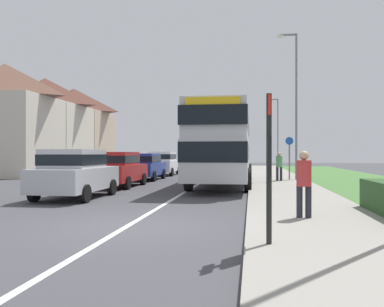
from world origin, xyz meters
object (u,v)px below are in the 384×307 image
object	(u,v)px
parked_car_red	(118,168)
pedestrian_walking_away	(279,165)
double_decker_bus	(223,142)
bus_stop_sign	(269,158)
parked_car_blue	(144,165)
pedestrian_at_stop	(304,181)
cycle_route_sign	(289,156)
parked_car_silver	(75,172)
street_lamp_mid	(295,98)
street_lamp_far	(277,129)
parked_car_white	(163,162)

from	to	relation	value
parked_car_red	pedestrian_walking_away	world-z (taller)	pedestrian_walking_away
double_decker_bus	bus_stop_sign	xyz separation A→B (m)	(1.67, -13.29, -0.60)
parked_car_blue	parked_car_red	bearing A→B (deg)	-89.36
parked_car_blue	pedestrian_at_stop	size ratio (longest dim) A/B	2.46
parked_car_blue	cycle_route_sign	world-z (taller)	cycle_route_sign
bus_stop_sign	parked_car_silver	bearing A→B (deg)	133.40
bus_stop_sign	parked_car_red	bearing A→B (deg)	119.20
cycle_route_sign	street_lamp_mid	size ratio (longest dim) A/B	0.30
pedestrian_at_stop	pedestrian_walking_away	bearing A→B (deg)	88.67
cycle_route_sign	street_lamp_far	bearing A→B (deg)	88.57
street_lamp_mid	street_lamp_far	xyz separation A→B (m)	(0.19, 19.25, -0.59)
pedestrian_walking_away	street_lamp_mid	distance (m)	3.98
double_decker_bus	parked_car_white	bearing A→B (deg)	119.70
parked_car_red	parked_car_blue	xyz separation A→B (m)	(-0.06, 5.00, -0.04)
parked_car_red	pedestrian_walking_away	size ratio (longest dim) A/B	2.57
parked_car_blue	parked_car_white	size ratio (longest dim) A/B	1.01
cycle_route_sign	pedestrian_at_stop	bearing A→B (deg)	-93.84
parked_car_red	cycle_route_sign	bearing A→B (deg)	29.66
pedestrian_walking_away	street_lamp_far	bearing A→B (deg)	86.87
pedestrian_at_stop	bus_stop_sign	xyz separation A→B (m)	(-0.92, -2.85, 0.56)
double_decker_bus	parked_car_silver	world-z (taller)	double_decker_bus
street_lamp_far	street_lamp_mid	bearing A→B (deg)	-90.56
pedestrian_walking_away	double_decker_bus	bearing A→B (deg)	-140.05
parked_car_red	street_lamp_mid	bearing A→B (deg)	29.23
double_decker_bus	street_lamp_mid	bearing A→B (deg)	41.42
parked_car_red	parked_car_white	world-z (taller)	parked_car_white
parked_car_silver	street_lamp_far	xyz separation A→B (m)	(8.82, 29.01, 3.20)
parked_car_white	cycle_route_sign	size ratio (longest dim) A/B	1.61
pedestrian_walking_away	parked_car_white	bearing A→B (deg)	141.34
double_decker_bus	pedestrian_at_stop	size ratio (longest dim) A/B	6.73
parked_car_blue	pedestrian_at_stop	bearing A→B (deg)	-61.53
bus_stop_sign	street_lamp_mid	xyz separation A→B (m)	(2.13, 16.64, 3.19)
parked_car_white	pedestrian_walking_away	xyz separation A→B (m)	(7.85, -6.28, 0.04)
parked_car_silver	street_lamp_far	world-z (taller)	street_lamp_far
pedestrian_walking_away	parked_car_blue	bearing A→B (deg)	172.27
parked_car_white	street_lamp_far	xyz separation A→B (m)	(8.96, 13.90, 3.21)
parked_car_silver	parked_car_red	size ratio (longest dim) A/B	0.95
parked_car_white	street_lamp_mid	xyz separation A→B (m)	(8.77, -5.35, 3.80)
pedestrian_walking_away	street_lamp_mid	xyz separation A→B (m)	(0.91, 0.93, 3.76)
parked_car_silver	bus_stop_sign	size ratio (longest dim) A/B	1.57
parked_car_white	pedestrian_at_stop	distance (m)	20.58
pedestrian_walking_away	cycle_route_sign	distance (m)	1.15
parked_car_white	street_lamp_mid	size ratio (longest dim) A/B	0.49
double_decker_bus	parked_car_red	xyz separation A→B (m)	(-4.90, -1.52, -1.23)
parked_car_red	bus_stop_sign	bearing A→B (deg)	-60.80
parked_car_silver	pedestrian_at_stop	distance (m)	8.44
parked_car_red	pedestrian_walking_away	xyz separation A→B (m)	(7.79, 3.94, 0.06)
double_decker_bus	pedestrian_walking_away	world-z (taller)	double_decker_bus
pedestrian_at_stop	bus_stop_sign	world-z (taller)	bus_stop_sign
pedestrian_at_stop	street_lamp_mid	bearing A→B (deg)	84.97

